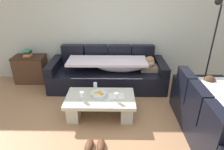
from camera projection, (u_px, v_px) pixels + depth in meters
ground_plane at (118, 135)px, 3.05m from camera, size 14.00×14.00×0.00m
back_wall at (117, 23)px, 4.41m from camera, size 9.00×0.10×2.70m
couch_along_wall at (109, 73)px, 4.38m from camera, size 2.56×0.92×0.88m
couch_near_window at (217, 119)px, 2.88m from camera, size 0.92×1.94×0.88m
coffee_table at (100, 104)px, 3.42m from camera, size 1.20×0.68×0.38m
fruit_bowl at (99, 94)px, 3.37m from camera, size 0.28×0.28×0.10m
wine_glass_near_left at (82, 95)px, 3.20m from camera, size 0.07×0.07×0.17m
wine_glass_near_right at (116, 96)px, 3.17m from camera, size 0.07×0.07×0.17m
wine_glass_far_back at (95, 85)px, 3.51m from camera, size 0.07×0.07×0.17m
open_magazine at (116, 96)px, 3.38m from camera, size 0.29×0.22×0.01m
side_cabinet at (31, 69)px, 4.61m from camera, size 0.72×0.44×0.64m
book_stack_on_cabinet at (27, 53)px, 4.43m from camera, size 0.16×0.18×0.16m
floor_lamp at (212, 41)px, 3.88m from camera, size 0.33×0.31×1.95m
pair_of_shoes at (95, 145)px, 2.80m from camera, size 0.31×0.29×0.09m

